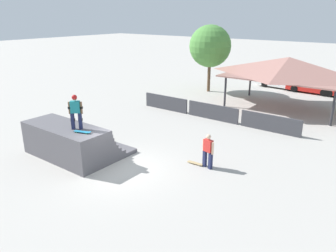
{
  "coord_description": "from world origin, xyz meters",
  "views": [
    {
      "loc": [
        10.12,
        -9.6,
        6.87
      ],
      "look_at": [
        -0.31,
        4.18,
        0.92
      ],
      "focal_mm": 35.0,
      "sensor_mm": 36.0,
      "label": 1
    }
  ],
  "objects": [
    {
      "name": "ground_plane",
      "position": [
        0.0,
        0.0,
        0.0
      ],
      "size": [
        160.0,
        160.0,
        0.0
      ],
      "primitive_type": "plane",
      "color": "#ADA8A0"
    },
    {
      "name": "quarter_pipe_ramp",
      "position": [
        -3.03,
        -0.32,
        0.74
      ],
      "size": [
        4.73,
        3.53,
        1.68
      ],
      "color": "#565459",
      "rests_on": "ground"
    },
    {
      "name": "skater_on_deck",
      "position": [
        -2.16,
        -0.52,
        2.64
      ],
      "size": [
        0.65,
        0.57,
        1.67
      ],
      "rotation": [
        0.0,
        0.0,
        0.68
      ],
      "color": "#1E2347",
      "rests_on": "quarter_pipe_ramp"
    },
    {
      "name": "skateboard_on_deck",
      "position": [
        -1.51,
        -0.72,
        1.73
      ],
      "size": [
        0.86,
        0.46,
        0.09
      ],
      "rotation": [
        0.0,
        0.0,
        0.33
      ],
      "color": "green",
      "rests_on": "quarter_pipe_ramp"
    },
    {
      "name": "bystander_walking",
      "position": [
        3.18,
        2.64,
        0.92
      ],
      "size": [
        0.67,
        0.31,
        1.66
      ],
      "rotation": [
        0.0,
        0.0,
        2.92
      ],
      "color": "#1E2347",
      "rests_on": "ground"
    },
    {
      "name": "skateboard_on_ground",
      "position": [
        2.56,
        2.6,
        0.06
      ],
      "size": [
        0.83,
        0.24,
        0.09
      ],
      "rotation": [
        0.0,
        0.0,
        0.05
      ],
      "color": "silver",
      "rests_on": "ground"
    },
    {
      "name": "barrier_fence",
      "position": [
        -0.35,
        9.29,
        0.52
      ],
      "size": [
        11.83,
        0.12,
        1.05
      ],
      "color": "#3D3D42",
      "rests_on": "ground"
    },
    {
      "name": "pavilion_shelter",
      "position": [
        2.58,
        15.04,
        3.1
      ],
      "size": [
        9.01,
        5.48,
        3.87
      ],
      "color": "#2D2D33",
      "rests_on": "ground"
    },
    {
      "name": "tree_beside_pavilion",
      "position": [
        -4.97,
        16.59,
        4.11
      ],
      "size": [
        3.74,
        3.74,
        5.99
      ],
      "color": "brown",
      "rests_on": "ground"
    },
    {
      "name": "parked_car_white",
      "position": [
        -0.1,
        22.13,
        0.6
      ],
      "size": [
        4.47,
        2.19,
        1.27
      ],
      "rotation": [
        0.0,
        0.0,
        -0.13
      ],
      "color": "silver",
      "rests_on": "ground"
    },
    {
      "name": "parked_car_red",
      "position": [
        2.83,
        21.8,
        0.6
      ],
      "size": [
        4.32,
        1.89,
        1.27
      ],
      "rotation": [
        0.0,
        0.0,
        -0.05
      ],
      "color": "red",
      "rests_on": "ground"
    }
  ]
}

